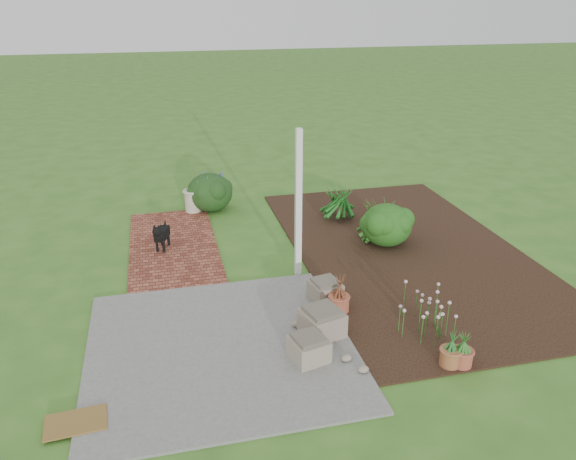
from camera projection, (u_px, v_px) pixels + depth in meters
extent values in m
plane|color=#366821|center=(282.00, 279.00, 9.37)|extent=(80.00, 80.00, 0.00)
cube|color=slate|center=(220.00, 347.00, 7.52)|extent=(3.50, 3.50, 0.04)
cube|color=brown|center=(173.00, 245.00, 10.56)|extent=(1.60, 3.50, 0.04)
cube|color=black|center=(408.00, 251.00, 10.34)|extent=(4.00, 7.00, 0.03)
cube|color=white|center=(298.00, 205.00, 9.03)|extent=(0.10, 0.10, 2.50)
cube|color=#7B695B|center=(322.00, 323.00, 7.73)|extent=(0.63, 0.63, 0.34)
cube|color=gray|center=(309.00, 349.00, 7.20)|extent=(0.53, 0.53, 0.29)
cube|color=#7D725D|center=(325.00, 291.00, 8.60)|extent=(0.51, 0.51, 0.29)
cube|color=brown|center=(76.00, 422.00, 6.17)|extent=(0.69, 0.47, 0.02)
cube|color=black|center=(162.00, 234.00, 10.27)|extent=(0.30, 0.44, 0.18)
cylinder|color=black|center=(157.00, 246.00, 10.22)|extent=(0.05, 0.05, 0.20)
cylinder|color=black|center=(164.00, 247.00, 10.21)|extent=(0.05, 0.05, 0.20)
cylinder|color=black|center=(162.00, 240.00, 10.49)|extent=(0.05, 0.05, 0.20)
cylinder|color=black|center=(169.00, 240.00, 10.47)|extent=(0.05, 0.05, 0.20)
sphere|color=black|center=(157.00, 232.00, 9.99)|extent=(0.17, 0.17, 0.17)
cone|color=black|center=(165.00, 223.00, 10.42)|extent=(0.10, 0.14, 0.15)
cylinder|color=#BFB89D|center=(193.00, 201.00, 12.07)|extent=(0.43, 0.43, 0.46)
ellipsoid|color=#17390B|center=(387.00, 224.00, 10.46)|extent=(0.95, 0.95, 0.80)
cylinder|color=#A45037|center=(339.00, 303.00, 8.33)|extent=(0.33, 0.33, 0.24)
cylinder|color=#A94B39|center=(462.00, 357.00, 7.12)|extent=(0.34, 0.34, 0.22)
cylinder|color=#995A33|center=(451.00, 357.00, 7.12)|extent=(0.29, 0.29, 0.23)
ellipsoid|color=black|center=(210.00, 191.00, 12.19)|extent=(1.16, 1.16, 0.84)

